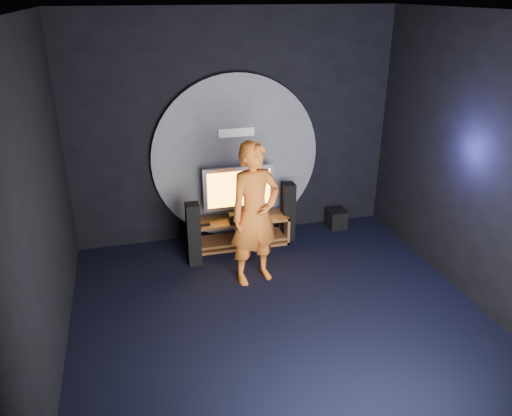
{
  "coord_description": "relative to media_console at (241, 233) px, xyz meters",
  "views": [
    {
      "loc": [
        -1.58,
        -4.77,
        3.7
      ],
      "look_at": [
        -0.05,
        1.05,
        1.05
      ],
      "focal_mm": 35.0,
      "sensor_mm": 36.0,
      "label": 1
    }
  ],
  "objects": [
    {
      "name": "remote",
      "position": [
        -0.59,
        -0.12,
        0.27
      ],
      "size": [
        0.18,
        0.05,
        0.02
      ],
      "primitive_type": "cube",
      "color": "black",
      "rests_on": "media_console"
    },
    {
      "name": "ceiling",
      "position": [
        0.03,
        -2.05,
        3.31
      ],
      "size": [
        5.0,
        5.0,
        0.01
      ],
      "primitive_type": "cube",
      "color": "black",
      "rests_on": "back_wall"
    },
    {
      "name": "center_speaker",
      "position": [
        -0.01,
        -0.14,
        0.33
      ],
      "size": [
        0.4,
        0.15,
        0.15
      ],
      "primitive_type": "cube",
      "color": "black",
      "rests_on": "media_console"
    },
    {
      "name": "tower_speaker_left",
      "position": [
        -0.79,
        -0.41,
        0.28
      ],
      "size": [
        0.19,
        0.21,
        0.95
      ],
      "primitive_type": "cube",
      "color": "black",
      "rests_on": "ground"
    },
    {
      "name": "subwoofer",
      "position": [
        1.7,
        0.18,
        -0.04
      ],
      "size": [
        0.28,
        0.28,
        0.31
      ],
      "primitive_type": "cube",
      "color": "black",
      "rests_on": "ground"
    },
    {
      "name": "media_console",
      "position": [
        0.0,
        0.0,
        0.0
      ],
      "size": [
        1.49,
        0.45,
        0.45
      ],
      "color": "brown",
      "rests_on": "ground"
    },
    {
      "name": "wall_disc_panel",
      "position": [
        0.03,
        0.39,
        1.11
      ],
      "size": [
        2.6,
        0.11,
        2.6
      ],
      "color": "#515156",
      "rests_on": "ground"
    },
    {
      "name": "back_wall",
      "position": [
        0.03,
        0.45,
        1.56
      ],
      "size": [
        5.0,
        0.04,
        3.5
      ],
      "primitive_type": "cube",
      "color": "black",
      "rests_on": "ground"
    },
    {
      "name": "player",
      "position": [
        -0.04,
        -1.05,
        0.79
      ],
      "size": [
        0.81,
        0.64,
        1.97
      ],
      "primitive_type": "imported",
      "rotation": [
        0.0,
        0.0,
        0.26
      ],
      "color": "orange",
      "rests_on": "ground"
    },
    {
      "name": "right_wall",
      "position": [
        2.53,
        -2.05,
        1.56
      ],
      "size": [
        0.04,
        5.0,
        3.5
      ],
      "primitive_type": "cube",
      "color": "black",
      "rests_on": "ground"
    },
    {
      "name": "floor",
      "position": [
        0.03,
        -2.05,
        -0.19
      ],
      "size": [
        5.0,
        5.0,
        0.0
      ],
      "primitive_type": "plane",
      "color": "black",
      "rests_on": "ground"
    },
    {
      "name": "left_wall",
      "position": [
        -2.47,
        -2.05,
        1.56
      ],
      "size": [
        0.04,
        5.0,
        3.5
      ],
      "primitive_type": "cube",
      "color": "black",
      "rests_on": "ground"
    },
    {
      "name": "front_wall",
      "position": [
        0.03,
        -4.55,
        1.56
      ],
      "size": [
        5.0,
        0.04,
        3.5
      ],
      "primitive_type": "cube",
      "color": "black",
      "rests_on": "ground"
    },
    {
      "name": "tower_speaker_right",
      "position": [
        0.77,
        0.01,
        0.28
      ],
      "size": [
        0.19,
        0.21,
        0.95
      ],
      "primitive_type": "cube",
      "color": "black",
      "rests_on": "ground"
    },
    {
      "name": "tv",
      "position": [
        -0.01,
        0.07,
        0.7
      ],
      "size": [
        1.09,
        0.22,
        0.81
      ],
      "color": "#B0B1B8",
      "rests_on": "media_console"
    }
  ]
}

